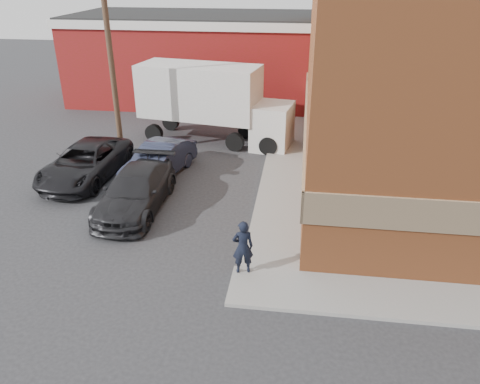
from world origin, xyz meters
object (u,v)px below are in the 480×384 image
at_px(man, 243,247).
at_px(suv_a, 85,162).
at_px(warehouse, 197,57).
at_px(sedan, 159,161).
at_px(box_truck, 214,99).
at_px(suv_b, 136,191).
at_px(utility_pole, 111,55).

xyz_separation_m(man, suv_a, (-7.70, 6.11, -0.23)).
xyz_separation_m(warehouse, suv_a, (-1.90, -14.14, -2.06)).
distance_m(sedan, box_truck, 5.29).
relative_size(suv_b, box_truck, 0.63).
bearing_deg(box_truck, utility_pole, -140.96).
bearing_deg(man, sedan, -69.98).
distance_m(suv_a, suv_b, 3.93).
bearing_deg(sedan, warehouse, 109.02).
distance_m(man, suv_a, 9.83).
xyz_separation_m(sedan, suv_b, (0.03, -3.10, 0.02)).
relative_size(warehouse, sedan, 3.67).
bearing_deg(sedan, man, -41.88).
bearing_deg(utility_pole, man, -51.72).
bearing_deg(box_truck, warehouse, 117.71).
bearing_deg(box_truck, suv_a, -120.20).
bearing_deg(suv_b, utility_pole, 116.24).
relative_size(man, sedan, 0.39).
height_order(suv_a, box_truck, box_truck).
bearing_deg(man, utility_pole, -65.84).
xyz_separation_m(utility_pole, suv_a, (-0.40, -3.14, -3.99)).
distance_m(man, suv_b, 5.90).
xyz_separation_m(warehouse, sedan, (1.19, -13.44, -2.08)).
relative_size(warehouse, suv_a, 3.01).
xyz_separation_m(warehouse, suv_b, (1.22, -16.54, -2.06)).
height_order(warehouse, utility_pole, utility_pole).
bearing_deg(suv_b, sedan, 90.71).
bearing_deg(warehouse, sedan, -84.96).
height_order(warehouse, man, warehouse).
bearing_deg(man, suv_a, -52.55).
distance_m(suv_a, box_truck, 7.37).
bearing_deg(suv_b, box_truck, 79.10).
height_order(utility_pole, man, utility_pole).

